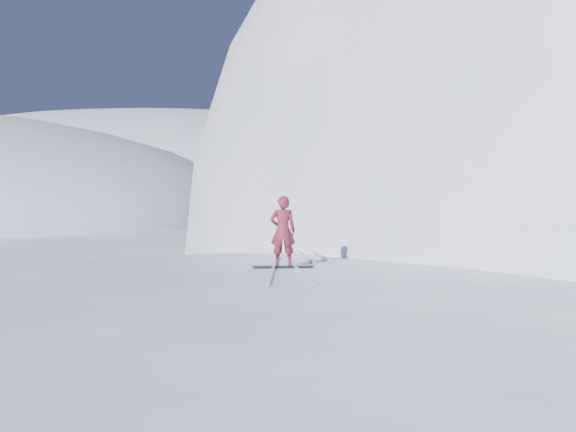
# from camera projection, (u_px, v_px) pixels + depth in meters

# --- Properties ---
(near_ridge) EXTENTS (36.00, 28.00, 4.80)m
(near_ridge) POSITION_uv_depth(u_px,v_px,m) (341.00, 385.00, 13.65)
(near_ridge) COLOR white
(near_ridge) RESTS_ON ground
(peak_shoulder) EXTENTS (28.00, 24.00, 18.00)m
(peak_shoulder) POSITION_uv_depth(u_px,v_px,m) (550.00, 276.00, 29.47)
(peak_shoulder) COLOR white
(peak_shoulder) RESTS_ON ground
(far_ridge_c) EXTENTS (140.00, 90.00, 36.00)m
(far_ridge_c) POSITION_uv_depth(u_px,v_px,m) (148.00, 205.00, 124.53)
(far_ridge_c) COLOR white
(far_ridge_c) RESTS_ON ground
(wind_bumps) EXTENTS (16.00, 14.40, 1.00)m
(wind_bumps) POSITION_uv_depth(u_px,v_px,m) (263.00, 396.00, 12.96)
(wind_bumps) COLOR white
(wind_bumps) RESTS_ON ground
(snowboard) EXTENTS (1.40, 0.48, 0.02)m
(snowboard) POSITION_uv_depth(u_px,v_px,m) (283.00, 266.00, 14.50)
(snowboard) COLOR black
(snowboard) RESTS_ON near_ridge
(snowboarder) EXTENTS (0.63, 0.47, 1.59)m
(snowboarder) POSITION_uv_depth(u_px,v_px,m) (283.00, 231.00, 14.46)
(snowboarder) COLOR maroon
(snowboarder) RESTS_ON snowboard
(board_tracks) EXTENTS (2.69, 5.98, 0.04)m
(board_tracks) POSITION_uv_depth(u_px,v_px,m) (305.00, 264.00, 14.88)
(board_tracks) COLOR silver
(board_tracks) RESTS_ON ground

